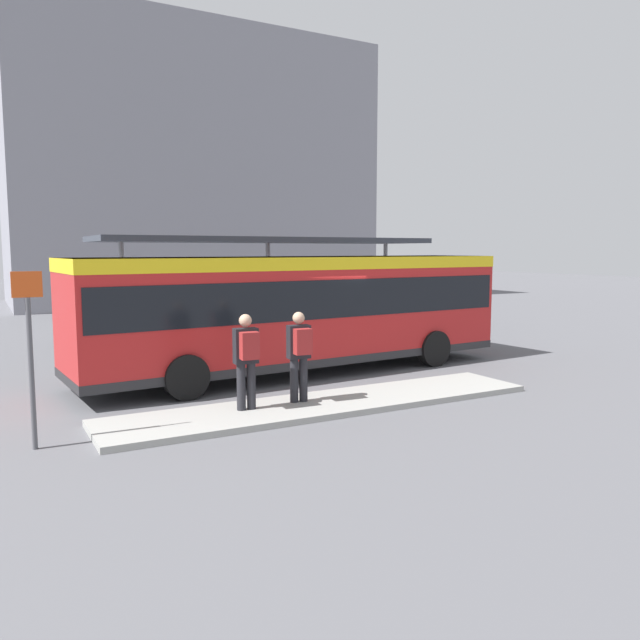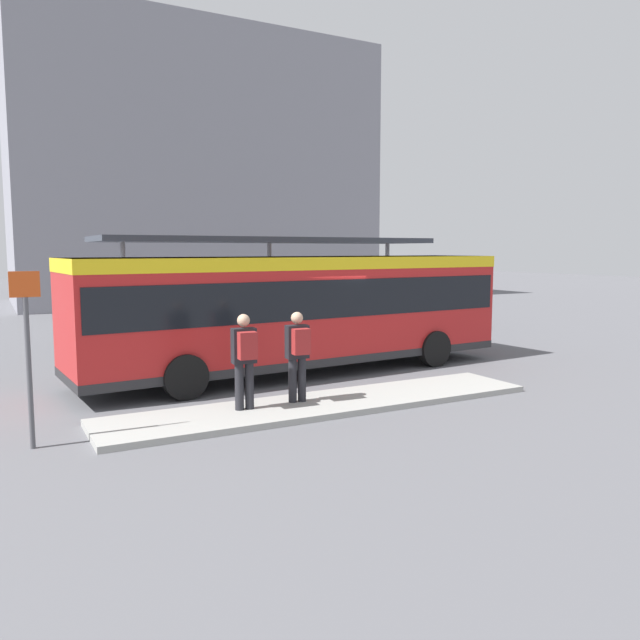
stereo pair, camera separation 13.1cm
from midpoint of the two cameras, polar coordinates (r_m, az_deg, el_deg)
The scene contains 13 objects.
ground_plane at distance 15.99m, azimuth -1.55°, elevation -4.85°, with size 120.00×120.00×0.00m, color #5B5B60.
curb_island at distance 12.57m, azimuth 0.85°, elevation -7.69°, with size 9.01×1.80×0.12m.
city_bus at distance 15.74m, azimuth -1.54°, elevation 1.37°, with size 11.46×3.25×2.96m.
pedestrian_waiting at distance 12.27m, azimuth -1.72°, elevation -2.84°, with size 0.46×0.49×1.80m.
pedestrian_companion at distance 11.75m, azimuth -6.58°, elevation -3.24°, with size 0.46×0.48×1.82m.
bicycle_blue at distance 24.90m, azimuth 13.37°, elevation -0.07°, with size 0.48×1.78×0.77m.
bicycle_white at distance 25.52m, azimuth 12.36°, elevation 0.06°, with size 0.48×1.67×0.72m.
bicycle_green at distance 26.18m, azimuth 11.49°, elevation 0.22°, with size 0.48×1.63×0.71m.
station_shelter at distance 22.24m, azimuth -4.49°, elevation 7.14°, with size 11.87×3.45×3.56m.
potted_planter_near_shelter at distance 18.22m, azimuth -11.59°, elevation -1.37°, with size 0.84×0.84×1.33m.
potted_planter_far_side at distance 21.44m, azimuth 4.57°, elevation -0.24°, with size 0.72×0.72×1.22m.
platform_sign at distance 10.68m, azimuth -24.82°, elevation -2.61°, with size 0.44×0.08×2.80m.
station_building at distance 40.47m, azimuth -11.44°, elevation 12.97°, with size 20.88×10.39×15.66m.
Camera 2 is at (-7.01, -14.03, 3.12)m, focal length 35.00 mm.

